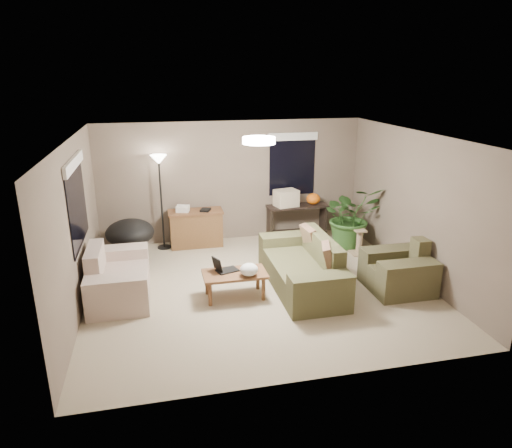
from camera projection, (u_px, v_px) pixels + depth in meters
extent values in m
plane|color=tan|center=(259.00, 287.00, 7.62)|extent=(5.50, 5.50, 0.00)
plane|color=white|center=(259.00, 136.00, 6.84)|extent=(5.50, 5.50, 0.00)
plane|color=#736355|center=(232.00, 181.00, 9.55)|extent=(5.50, 0.00, 5.50)
plane|color=#736355|center=(310.00, 283.00, 4.91)|extent=(5.50, 0.00, 5.50)
plane|color=#736355|center=(76.00, 228.00, 6.66)|extent=(0.00, 5.00, 5.00)
plane|color=#736355|center=(415.00, 206.00, 7.80)|extent=(0.00, 5.00, 5.00)
cube|color=#49482B|center=(301.00, 274.00, 7.62)|extent=(0.95, 1.48, 0.42)
cube|color=#4B4B2D|center=(323.00, 249.00, 7.56)|extent=(0.22, 1.48, 0.43)
cube|color=brown|center=(320.00, 294.00, 6.74)|extent=(0.95, 0.36, 0.60)
cube|color=#4A492C|center=(286.00, 249.00, 8.44)|extent=(0.95, 0.36, 0.60)
cube|color=#8C7251|center=(329.00, 258.00, 7.13)|extent=(0.36, 0.50, 0.47)
cube|color=#8C7251|center=(310.00, 239.00, 7.96)|extent=(0.28, 0.47, 0.47)
cube|color=beige|center=(120.00, 284.00, 7.27)|extent=(0.90, 0.88, 0.42)
cube|color=beige|center=(95.00, 261.00, 7.06)|extent=(0.22, 0.88, 0.43)
cube|color=beige|center=(117.00, 296.00, 6.66)|extent=(0.90, 0.36, 0.60)
cube|color=beige|center=(122.00, 264.00, 7.81)|extent=(0.90, 0.36, 0.60)
cube|color=#48452B|center=(397.00, 277.00, 7.51)|extent=(0.95, 0.28, 0.42)
cube|color=brown|center=(420.00, 251.00, 7.45)|extent=(0.22, 0.28, 0.43)
cube|color=brown|center=(408.00, 280.00, 7.18)|extent=(0.95, 0.36, 0.60)
cube|color=#454129|center=(388.00, 264.00, 7.78)|extent=(0.95, 0.36, 0.60)
cube|color=brown|center=(235.00, 274.00, 7.17)|extent=(1.00, 0.55, 0.04)
cylinder|color=brown|center=(210.00, 294.00, 6.96)|extent=(0.06, 0.06, 0.38)
cylinder|color=brown|center=(263.00, 289.00, 7.14)|extent=(0.06, 0.06, 0.38)
cylinder|color=brown|center=(207.00, 283.00, 7.33)|extent=(0.06, 0.06, 0.38)
cylinder|color=brown|center=(258.00, 278.00, 7.51)|extent=(0.06, 0.06, 0.38)
cube|color=black|center=(227.00, 270.00, 7.23)|extent=(0.38, 0.32, 0.02)
cube|color=black|center=(217.00, 264.00, 7.16)|extent=(0.16, 0.24, 0.22)
ellipsoid|color=white|center=(249.00, 270.00, 7.03)|extent=(0.34, 0.32, 0.20)
cube|color=brown|center=(196.00, 229.00, 9.37)|extent=(1.05, 0.45, 0.71)
cube|color=brown|center=(195.00, 212.00, 9.25)|extent=(1.10, 0.50, 0.04)
cube|color=silver|center=(183.00, 209.00, 9.18)|extent=(0.29, 0.26, 0.12)
cube|color=black|center=(205.00, 210.00, 9.24)|extent=(0.25, 0.27, 0.04)
cube|color=black|center=(297.00, 206.00, 9.64)|extent=(1.30, 0.40, 0.04)
cube|color=black|center=(270.00, 225.00, 9.64)|extent=(0.05, 0.38, 0.71)
cube|color=black|center=(323.00, 221.00, 9.88)|extent=(0.05, 0.38, 0.71)
cube|color=black|center=(297.00, 232.00, 9.82)|extent=(1.25, 0.36, 0.03)
ellipsoid|color=orange|center=(313.00, 199.00, 9.67)|extent=(0.34, 0.34, 0.24)
cube|color=beige|center=(286.00, 198.00, 9.53)|extent=(0.52, 0.44, 0.34)
cylinder|color=black|center=(132.00, 252.00, 8.70)|extent=(0.60, 0.60, 0.30)
ellipsoid|color=black|center=(130.00, 233.00, 8.58)|extent=(1.10, 1.10, 0.50)
cylinder|color=black|center=(164.00, 247.00, 9.36)|extent=(0.28, 0.28, 0.02)
cylinder|color=black|center=(162.00, 205.00, 9.08)|extent=(0.04, 0.04, 1.78)
cone|color=white|center=(159.00, 160.00, 8.79)|extent=(0.32, 0.32, 0.18)
cylinder|color=white|center=(259.00, 140.00, 6.86)|extent=(0.50, 0.50, 0.10)
imported|color=#2D5923|center=(350.00, 223.00, 9.30)|extent=(1.16, 1.29, 1.01)
cube|color=tan|center=(358.00, 253.00, 9.04)|extent=(0.32, 0.32, 0.03)
cylinder|color=tan|center=(359.00, 242.00, 8.97)|extent=(0.12, 0.12, 0.44)
cube|color=tan|center=(360.00, 231.00, 8.89)|extent=(0.22, 0.22, 0.03)
cube|color=black|center=(77.00, 203.00, 6.85)|extent=(0.01, 1.50, 1.30)
cube|color=white|center=(74.00, 163.00, 6.66)|extent=(0.05, 1.56, 0.16)
cube|color=black|center=(292.00, 165.00, 9.71)|extent=(1.00, 0.01, 1.30)
cube|color=white|center=(293.00, 137.00, 9.50)|extent=(1.06, 0.05, 0.16)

